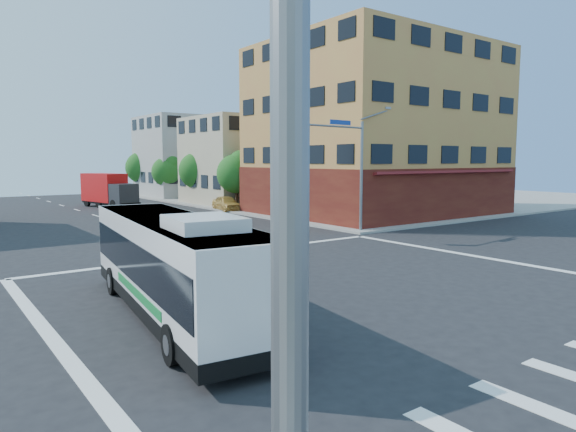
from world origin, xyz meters
TOP-DOWN VIEW (x-y plane):
  - ground at (0.00, 0.00)m, footprint 120.00×120.00m
  - sidewalk_ne at (35.00, 35.00)m, footprint 50.00×50.00m
  - corner_building_ne at (19.99, 18.48)m, footprint 18.10×15.44m
  - building_east_near at (16.98, 33.98)m, footprint 12.06×10.06m
  - building_east_far at (16.98, 47.98)m, footprint 12.06×10.06m
  - signal_mast_ne at (9.08, 10.62)m, footprint 7.91×1.13m
  - signal_mast_sw at (-9.08, -10.64)m, footprint 7.91×1.01m
  - street_tree_a at (11.90, 27.92)m, footprint 3.60×3.60m
  - street_tree_b at (11.90, 35.92)m, footprint 3.80×3.80m
  - street_tree_c at (11.90, 43.92)m, footprint 3.40×3.40m
  - street_tree_d at (11.90, 51.92)m, footprint 4.00×4.00m
  - transit_bus at (-6.16, 1.22)m, footprint 3.69×11.18m
  - box_truck at (3.29, 37.97)m, footprint 3.68×7.59m
  - parked_car at (10.77, 28.03)m, footprint 2.19×4.28m

SIDE VIEW (x-z plane):
  - ground at x=0.00m, z-range 0.00..0.00m
  - sidewalk_ne at x=35.00m, z-range 0.00..0.15m
  - parked_car at x=10.77m, z-range 0.00..1.39m
  - transit_bus at x=-6.16m, z-range -0.04..3.21m
  - box_truck at x=3.29m, z-range -0.05..3.24m
  - street_tree_c at x=11.90m, z-range 0.82..6.11m
  - street_tree_a at x=11.90m, z-range 0.83..6.35m
  - street_tree_b at x=11.90m, z-range 0.85..6.65m
  - street_tree_d at x=11.90m, z-range 0.87..6.90m
  - building_east_near at x=16.98m, z-range 0.01..9.01m
  - signal_mast_ne at x=9.08m, z-range 0.95..9.02m
  - signal_mast_sw at x=-9.08m, z-range 0.95..9.02m
  - building_east_far at x=16.98m, z-range 0.01..10.01m
  - corner_building_ne at x=19.99m, z-range -1.11..12.89m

